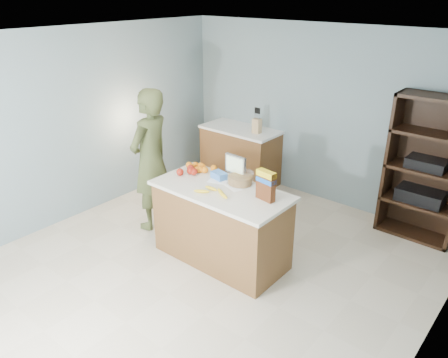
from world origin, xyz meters
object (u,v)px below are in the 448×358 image
Objects in this scene: shelving_unit at (426,171)px; cereal_box at (266,183)px; counter_peninsula at (221,227)px; person at (151,160)px; tv at (235,166)px.

shelving_unit reaches higher than cereal_box.
person is (-1.21, 0.05, 0.50)m from counter_peninsula.
shelving_unit is (1.55, 2.05, 0.45)m from counter_peninsula.
cereal_box is at bearing 80.47° from person.
person reaches higher than counter_peninsula.
cereal_box is at bearing 9.93° from counter_peninsula.
shelving_unit is 5.61× the size of cereal_box.
person reaches higher than shelving_unit.
counter_peninsula is 0.86m from cereal_box.
person is 1.74m from cereal_box.
person is (-2.76, -2.00, 0.05)m from shelving_unit.
person is at bearing 177.47° from counter_peninsula.
person is 5.71× the size of cereal_box.
counter_peninsula is at bearing -80.57° from tv.
person is 6.49× the size of tv.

